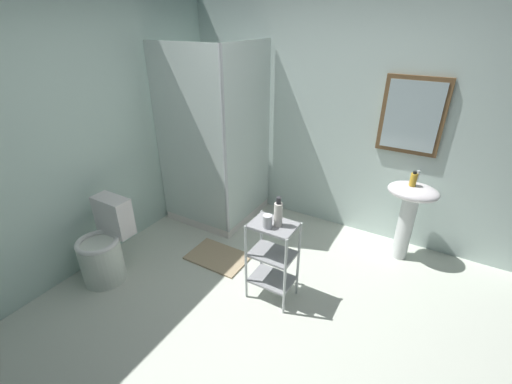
# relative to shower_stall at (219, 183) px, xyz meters

# --- Properties ---
(ground_plane) EXTENTS (4.20, 4.20, 0.02)m
(ground_plane) POSITION_rel_shower_stall_xyz_m (1.20, -1.23, -0.47)
(ground_plane) COLOR silver
(wall_back) EXTENTS (4.20, 0.14, 2.50)m
(wall_back) POSITION_rel_shower_stall_xyz_m (1.21, 0.62, 0.79)
(wall_back) COLOR silver
(wall_back) RESTS_ON ground_plane
(wall_left) EXTENTS (0.10, 4.20, 2.50)m
(wall_left) POSITION_rel_shower_stall_xyz_m (-0.65, -1.23, 0.79)
(wall_left) COLOR silver
(wall_left) RESTS_ON ground_plane
(shower_stall) EXTENTS (0.92, 0.92, 2.00)m
(shower_stall) POSITION_rel_shower_stall_xyz_m (0.00, 0.00, 0.00)
(shower_stall) COLOR white
(shower_stall) RESTS_ON ground_plane
(pedestal_sink) EXTENTS (0.46, 0.37, 0.81)m
(pedestal_sink) POSITION_rel_shower_stall_xyz_m (2.03, 0.29, 0.12)
(pedestal_sink) COLOR white
(pedestal_sink) RESTS_ON ground_plane
(sink_faucet) EXTENTS (0.03, 0.03, 0.10)m
(sink_faucet) POSITION_rel_shower_stall_xyz_m (2.03, 0.41, 0.40)
(sink_faucet) COLOR silver
(sink_faucet) RESTS_ON pedestal_sink
(toilet) EXTENTS (0.37, 0.49, 0.76)m
(toilet) POSITION_rel_shower_stall_xyz_m (-0.28, -1.41, -0.15)
(toilet) COLOR white
(toilet) RESTS_ON ground_plane
(storage_cart) EXTENTS (0.38, 0.28, 0.74)m
(storage_cart) POSITION_rel_shower_stall_xyz_m (1.16, -0.86, -0.03)
(storage_cart) COLOR silver
(storage_cart) RESTS_ON ground_plane
(hand_soap_bottle) EXTENTS (0.06, 0.06, 0.14)m
(hand_soap_bottle) POSITION_rel_shower_stall_xyz_m (2.01, 0.27, 0.41)
(hand_soap_bottle) COLOR gold
(hand_soap_bottle) RESTS_ON pedestal_sink
(lotion_bottle_white) EXTENTS (0.07, 0.07, 0.25)m
(lotion_bottle_white) POSITION_rel_shower_stall_xyz_m (1.20, -0.86, 0.38)
(lotion_bottle_white) COLOR white
(lotion_bottle_white) RESTS_ON storage_cart
(rinse_cup) EXTENTS (0.07, 0.07, 0.11)m
(rinse_cup) POSITION_rel_shower_stall_xyz_m (1.14, -0.93, 0.33)
(rinse_cup) COLOR silver
(rinse_cup) RESTS_ON storage_cart
(bath_mat) EXTENTS (0.60, 0.40, 0.02)m
(bath_mat) POSITION_rel_shower_stall_xyz_m (0.45, -0.68, -0.45)
(bath_mat) COLOR tan
(bath_mat) RESTS_ON ground_plane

